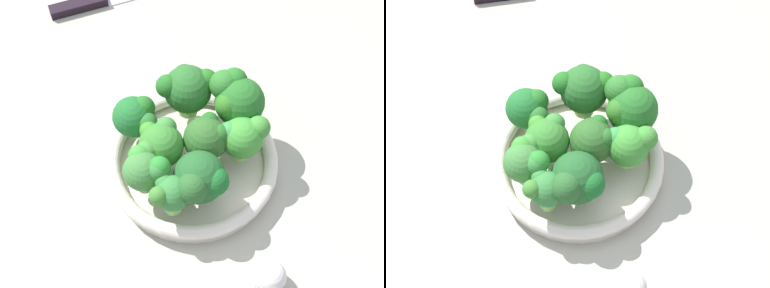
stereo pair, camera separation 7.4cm
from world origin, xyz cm
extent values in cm
cube|color=#A9A998|center=(0.00, 0.00, -1.25)|extent=(130.00, 130.00, 2.50)
cylinder|color=beige|center=(-2.98, -0.81, 0.76)|extent=(22.22, 22.22, 1.51)
torus|color=silver|center=(-2.98, -0.81, 2.44)|extent=(23.14, 23.14, 1.85)
cylinder|color=#9CCF63|center=(4.74, -3.43, 4.76)|extent=(2.64, 2.64, 2.78)
sphere|color=#246824|center=(4.74, -3.43, 8.32)|extent=(6.68, 6.68, 6.68)
sphere|color=#226D22|center=(6.20, -1.71, 10.02)|extent=(3.55, 3.55, 3.55)
sphere|color=#2D6F1F|center=(2.80, -2.58, 9.23)|extent=(3.24, 3.24, 3.24)
sphere|color=#2C7129|center=(5.07, -0.84, 9.89)|extent=(3.98, 3.98, 3.98)
cylinder|color=#96DA65|center=(3.12, 3.54, 4.74)|extent=(2.73, 2.73, 2.75)
sphere|color=#276427|center=(3.12, 3.54, 8.24)|extent=(6.53, 6.53, 6.53)
sphere|color=#275A1E|center=(4.44, 4.82, 8.97)|extent=(3.02, 3.02, 3.02)
sphere|color=#24691F|center=(4.98, 1.81, 9.31)|extent=(3.01, 3.01, 3.01)
sphere|color=#206620|center=(1.42, 5.60, 9.36)|extent=(3.16, 3.16, 3.16)
cylinder|color=#8ABD63|center=(-5.53, 2.25, 4.20)|extent=(2.24, 2.24, 1.67)
sphere|color=#367E2E|center=(-5.53, 2.25, 6.93)|extent=(5.85, 5.85, 5.85)
sphere|color=#3D8536|center=(-7.84, 2.87, 8.07)|extent=(2.82, 2.82, 2.82)
sphere|color=#3C8C2B|center=(-4.76, 4.58, 7.55)|extent=(2.45, 2.45, 2.45)
sphere|color=#3A8237|center=(-3.53, 2.72, 8.16)|extent=(2.77, 2.77, 2.77)
cylinder|color=#90C762|center=(-10.76, -2.75, 4.62)|extent=(2.25, 2.25, 2.52)
sphere|color=#337A38|center=(-10.76, -2.75, 7.33)|extent=(4.46, 4.46, 4.46)
sphere|color=#327D36|center=(-10.39, -1.34, 8.10)|extent=(2.26, 2.26, 2.26)
sphere|color=#3C7D2E|center=(-12.38, -1.82, 8.45)|extent=(2.30, 2.30, 2.30)
cylinder|color=#A1DA65|center=(-7.15, -4.36, 4.22)|extent=(2.62, 2.62, 1.71)
sphere|color=#215927|center=(-7.15, -4.36, 7.22)|extent=(6.63, 6.63, 6.63)
sphere|color=#285C27|center=(-9.44, -4.75, 8.47)|extent=(3.91, 3.91, 3.91)
sphere|color=#196326|center=(-7.06, -6.34, 7.94)|extent=(3.75, 3.75, 3.75)
cylinder|color=#7DC451|center=(-3.59, 7.92, 4.19)|extent=(2.39, 2.39, 1.66)
sphere|color=#1E682A|center=(-3.59, 7.92, 6.81)|extent=(5.50, 5.50, 5.50)
sphere|color=#2A6B2B|center=(-3.71, 5.64, 7.21)|extent=(2.98, 2.98, 2.98)
sphere|color=#216820|center=(-2.27, 7.09, 7.84)|extent=(3.19, 3.19, 3.19)
sphere|color=#1E6126|center=(-2.73, 6.38, 7.26)|extent=(2.38, 2.38, 2.38)
cylinder|color=#89B351|center=(-1.78, -2.15, 4.27)|extent=(2.46, 2.46, 1.82)
sphere|color=#2D6026|center=(-1.78, -2.15, 7.10)|extent=(5.88, 5.88, 5.88)
sphere|color=#20621F|center=(0.40, -1.64, 8.47)|extent=(2.39, 2.39, 2.39)
sphere|color=#266324|center=(-1.05, -3.64, 8.34)|extent=(2.70, 2.70, 2.70)
cylinder|color=#99DA66|center=(0.62, -6.09, 4.42)|extent=(2.48, 2.48, 2.12)
sphere|color=#3D9133|center=(0.62, -6.09, 7.26)|extent=(5.49, 5.49, 5.49)
sphere|color=green|center=(0.36, -4.05, 7.67)|extent=(2.68, 2.68, 2.68)
sphere|color=#378C40|center=(-0.21, -4.61, 8.19)|extent=(2.86, 2.86, 2.86)
sphere|color=#3D8932|center=(2.33, -7.45, 8.44)|extent=(3.10, 3.10, 3.10)
cylinder|color=#89B25B|center=(-10.13, 1.94, 4.63)|extent=(1.87, 1.87, 2.54)
sphere|color=#3C7D38|center=(-10.13, 1.94, 7.53)|extent=(5.01, 5.01, 5.01)
sphere|color=#398D32|center=(-8.89, 3.15, 8.28)|extent=(2.93, 2.93, 2.93)
sphere|color=#337B35|center=(-9.60, 0.37, 8.65)|extent=(2.79, 2.79, 2.79)
sphere|color=#29832B|center=(-9.25, 0.02, 8.83)|extent=(2.79, 2.79, 2.79)
sphere|color=silver|center=(-12.04, -17.05, 2.08)|extent=(4.16, 4.16, 4.16)
camera|label=1|loc=(-37.23, -21.41, 68.32)|focal=53.68mm
camera|label=2|loc=(-32.87, -27.34, 68.32)|focal=53.68mm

